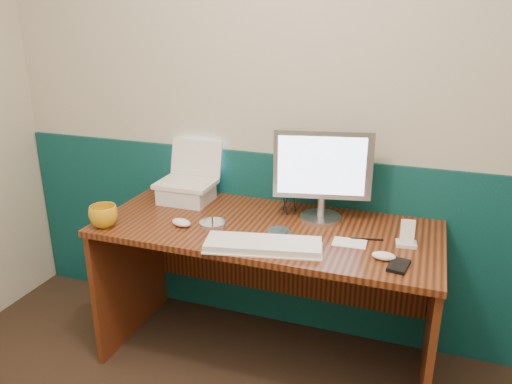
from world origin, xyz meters
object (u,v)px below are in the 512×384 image
at_px(desk, 266,295).
at_px(keyboard, 263,246).
at_px(laptop, 185,163).
at_px(monitor, 323,174).
at_px(camcorder, 289,192).
at_px(mug, 104,216).

distance_m(desk, keyboard, 0.46).
bearing_deg(desk, laptop, 161.44).
bearing_deg(keyboard, monitor, 56.09).
height_order(desk, camcorder, camcorder).
bearing_deg(keyboard, camcorder, 79.77).
bearing_deg(desk, camcorder, 76.71).
xyz_separation_m(keyboard, camcorder, (-0.01, 0.44, 0.09)).
bearing_deg(mug, laptop, 63.87).
distance_m(desk, monitor, 0.66).
bearing_deg(camcorder, laptop, -175.36).
distance_m(laptop, camcorder, 0.56).
relative_size(monitor, mug, 3.48).
distance_m(desk, mug, 0.87).
bearing_deg(monitor, mug, -167.75).
bearing_deg(monitor, camcorder, 155.16).
xyz_separation_m(desk, laptop, (-0.51, 0.17, 0.59)).
height_order(monitor, mug, monitor).
xyz_separation_m(laptop, monitor, (0.73, -0.01, 0.02)).
bearing_deg(laptop, desk, -19.21).
bearing_deg(camcorder, keyboard, -86.98).
xyz_separation_m(laptop, keyboard, (0.57, -0.41, -0.20)).
distance_m(keyboard, camcorder, 0.45).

